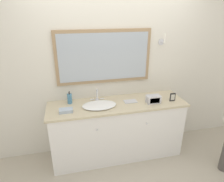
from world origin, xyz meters
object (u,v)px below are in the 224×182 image
Objects in this scene: sink_basin at (99,105)px; picture_frame at (173,97)px; appliance_box at (153,99)px; soap_bottle at (70,99)px.

picture_frame is at bearing -4.39° from sink_basin.
sink_basin is 0.78m from appliance_box.
sink_basin reaches higher than appliance_box.
soap_bottle is 1.20m from appliance_box.
picture_frame is at bearing -10.22° from soap_bottle.
sink_basin is 0.44m from soap_bottle.
appliance_box is (0.78, -0.07, 0.04)m from sink_basin.
sink_basin is 2.35× the size of appliance_box.
sink_basin is 1.08m from picture_frame.
soap_bottle is 0.91× the size of appliance_box.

